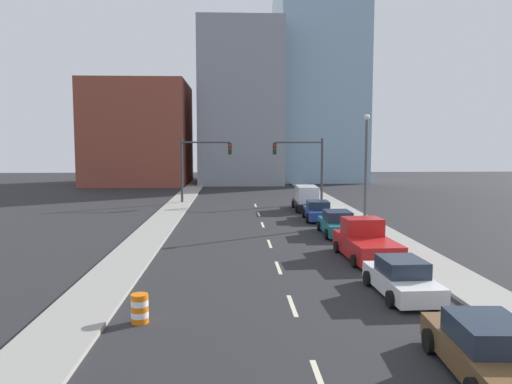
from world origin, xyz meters
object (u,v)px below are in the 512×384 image
(pickup_truck_red, at_px, (366,243))
(sedan_teal, at_px, (337,224))
(traffic_signal_right, at_px, (308,161))
(sedan_blue, at_px, (318,211))
(traffic_signal_left, at_px, (196,161))
(street_lamp, at_px, (366,160))
(sedan_brown, at_px, (488,351))
(traffic_barrel, at_px, (140,309))
(sedan_white, at_px, (402,279))
(box_truck_black, at_px, (306,199))

(pickup_truck_red, relative_size, sedan_teal, 1.10)
(traffic_signal_right, height_order, sedan_blue, traffic_signal_right)
(traffic_signal_right, bearing_deg, traffic_signal_left, 180.00)
(street_lamp, distance_m, sedan_blue, 5.35)
(sedan_brown, height_order, sedan_teal, sedan_teal)
(traffic_barrel, bearing_deg, traffic_signal_left, 90.91)
(traffic_signal_left, xyz_separation_m, sedan_white, (9.98, -30.14, -3.51))
(pickup_truck_red, height_order, sedan_teal, pickup_truck_red)
(traffic_barrel, height_order, street_lamp, street_lamp)
(sedan_blue, bearing_deg, sedan_brown, -88.15)
(traffic_signal_left, xyz_separation_m, box_truck_black, (9.97, -5.37, -3.16))
(traffic_signal_right, distance_m, traffic_barrel, 34.46)
(street_lamp, distance_m, sedan_teal, 6.58)
(street_lamp, bearing_deg, sedan_white, -100.41)
(traffic_barrel, height_order, pickup_truck_red, pickup_truck_red)
(street_lamp, bearing_deg, pickup_truck_red, -104.69)
(sedan_teal, bearing_deg, traffic_barrel, -121.30)
(sedan_teal, bearing_deg, traffic_signal_left, 121.44)
(sedan_teal, bearing_deg, sedan_brown, -90.19)
(sedan_brown, xyz_separation_m, sedan_blue, (0.17, 25.81, 0.00))
(sedan_brown, xyz_separation_m, sedan_teal, (0.37, 19.60, 0.02))
(pickup_truck_red, bearing_deg, sedan_brown, -94.74)
(sedan_teal, distance_m, sedan_blue, 6.20)
(traffic_signal_left, relative_size, sedan_white, 1.41)
(pickup_truck_red, relative_size, box_truck_black, 0.96)
(sedan_teal, relative_size, sedan_blue, 1.06)
(pickup_truck_red, relative_size, sedan_blue, 1.17)
(sedan_white, relative_size, sedan_blue, 0.99)
(sedan_white, xyz_separation_m, sedan_teal, (0.22, 12.85, 0.05))
(street_lamp, xyz_separation_m, pickup_truck_red, (-2.88, -11.00, -3.82))
(sedan_white, distance_m, pickup_truck_red, 6.25)
(traffic_barrel, bearing_deg, sedan_brown, -24.42)
(sedan_brown, relative_size, sedan_teal, 1.00)
(sedan_teal, bearing_deg, sedan_blue, 92.76)
(traffic_signal_right, bearing_deg, pickup_truck_red, -91.42)
(street_lamp, distance_m, box_truck_black, 8.93)
(traffic_signal_right, relative_size, sedan_brown, 1.32)
(traffic_signal_left, relative_size, traffic_barrel, 6.68)
(sedan_brown, distance_m, sedan_white, 6.76)
(sedan_blue, bearing_deg, traffic_signal_left, 134.27)
(sedan_teal, bearing_deg, box_truck_black, 92.02)
(street_lamp, bearing_deg, box_truck_black, 112.90)
(traffic_signal_left, distance_m, sedan_teal, 20.37)
(sedan_brown, xyz_separation_m, sedan_white, (0.15, 6.76, -0.03))
(street_lamp, xyz_separation_m, sedan_brown, (-3.32, -24.00, -3.94))
(sedan_white, xyz_separation_m, sedan_blue, (0.02, 19.05, 0.03))
(sedan_white, bearing_deg, traffic_signal_left, 106.45)
(traffic_signal_right, relative_size, sedan_teal, 1.32)
(pickup_truck_red, bearing_deg, traffic_signal_left, 110.41)
(pickup_truck_red, xyz_separation_m, box_truck_black, (-0.29, 18.52, 0.21))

